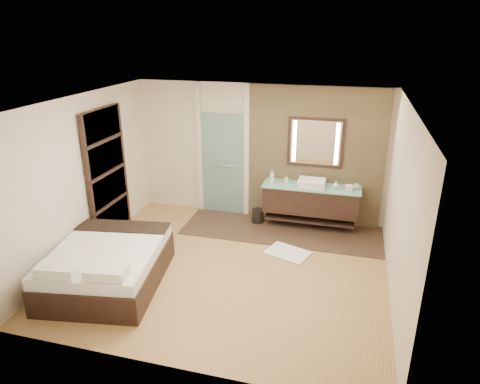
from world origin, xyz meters
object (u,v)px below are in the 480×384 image
(mirror_unit, at_px, (316,143))
(bed, at_px, (108,265))
(vanity, at_px, (311,200))
(waste_bin, at_px, (258,216))

(mirror_unit, height_order, bed, mirror_unit)
(vanity, distance_m, waste_bin, 1.12)
(vanity, xyz_separation_m, waste_bin, (-1.03, -0.07, -0.44))
(vanity, relative_size, bed, 0.86)
(mirror_unit, xyz_separation_m, waste_bin, (-1.03, -0.31, -1.51))
(vanity, relative_size, mirror_unit, 1.75)
(mirror_unit, xyz_separation_m, bed, (-2.75, -3.03, -1.34))
(mirror_unit, distance_m, bed, 4.30)
(mirror_unit, relative_size, bed, 0.49)
(mirror_unit, bearing_deg, vanity, -90.00)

